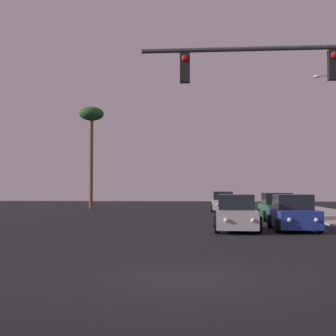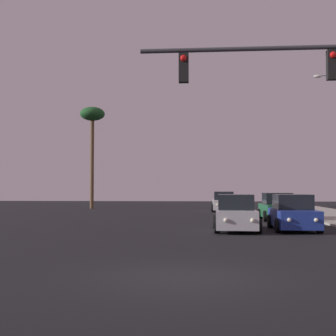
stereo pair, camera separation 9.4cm
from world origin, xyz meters
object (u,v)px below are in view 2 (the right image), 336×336
at_px(car_blue, 293,214).
at_px(palm_tree_far, 92,120).
at_px(car_green, 277,208).
at_px(car_white, 224,202).
at_px(car_silver, 236,214).

distance_m(car_blue, palm_tree_far, 27.84).
bearing_deg(car_green, car_white, -75.96).
distance_m(car_blue, car_white, 17.77).
relative_size(car_blue, car_silver, 0.99).
bearing_deg(palm_tree_far, car_blue, -55.71).
xyz_separation_m(car_silver, car_white, (0.13, 18.01, 0.00)).
bearing_deg(car_blue, car_green, -92.53).
relative_size(car_white, car_green, 1.00).
relative_size(car_blue, car_white, 1.00).
height_order(car_blue, palm_tree_far, palm_tree_far).
relative_size(car_blue, palm_tree_far, 0.44).
bearing_deg(car_green, car_silver, 66.54).
distance_m(car_silver, car_white, 18.01).
height_order(car_white, palm_tree_far, palm_tree_far).
xyz_separation_m(car_green, palm_tree_far, (-15.39, 15.09, 7.82)).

